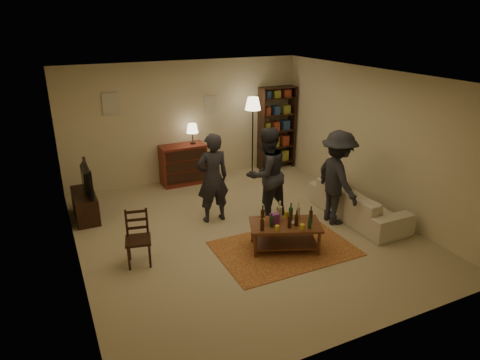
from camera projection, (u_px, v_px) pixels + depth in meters
floor at (244, 232)px, 7.60m from camera, size 6.00×6.00×0.00m
room_shell at (157, 104)px, 9.20m from camera, size 6.00×6.00×6.00m
rug at (284, 248)px, 7.05m from camera, size 2.20×1.50×0.01m
coffee_table at (285, 227)px, 6.90m from camera, size 1.28×0.99×0.80m
dining_chair at (138, 236)px, 6.52m from camera, size 0.45×0.45×0.88m
tv_stand at (84, 199)px, 8.00m from camera, size 0.40×1.00×1.06m
dresser at (184, 163)px, 9.64m from camera, size 1.00×0.50×1.36m
bookshelf at (277, 127)px, 10.47m from camera, size 0.90×0.34×2.02m
floor_lamp at (253, 109)px, 9.71m from camera, size 0.36×0.36×1.87m
sofa at (358, 203)px, 8.04m from camera, size 0.81×2.08×0.61m
person_left at (213, 178)px, 7.75m from camera, size 0.62×0.41×1.68m
person_right at (266, 174)px, 7.86m from camera, size 0.97×0.82×1.75m
person_by_sofa at (337, 178)px, 7.67m from camera, size 0.76×1.18×1.74m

